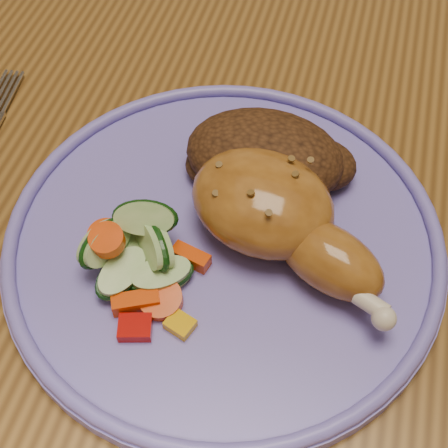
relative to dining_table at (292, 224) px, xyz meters
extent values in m
plane|color=#52361C|center=(0.00, 0.00, -0.67)|extent=(4.00, 4.00, 0.00)
cube|color=brown|center=(0.00, 0.00, 0.06)|extent=(0.90, 1.40, 0.04)
cube|color=brown|center=(-0.39, 0.64, -0.31)|extent=(0.06, 0.06, 0.71)
cube|color=#4C2D16|center=(0.00, 0.55, -0.24)|extent=(0.42, 0.42, 0.04)
cylinder|color=#4C2D16|center=(-0.18, 0.37, -0.46)|extent=(0.04, 0.04, 0.41)
cylinder|color=#4C2D16|center=(-0.18, 0.73, -0.46)|extent=(0.04, 0.04, 0.41)
cylinder|color=#4C2D16|center=(0.18, 0.37, -0.46)|extent=(0.04, 0.04, 0.41)
cylinder|color=#4C2D16|center=(0.18, 0.73, -0.46)|extent=(0.04, 0.04, 0.41)
cylinder|color=#7063C6|center=(-0.04, -0.09, 0.09)|extent=(0.31, 0.31, 0.01)
torus|color=#7063C6|center=(-0.04, -0.09, 0.10)|extent=(0.30, 0.30, 0.01)
ellipsoid|color=#9E6221|center=(-0.02, -0.08, 0.12)|extent=(0.12, 0.11, 0.05)
ellipsoid|color=#9E6221|center=(0.03, -0.11, 0.12)|extent=(0.09, 0.07, 0.04)
sphere|color=beige|center=(0.07, -0.14, 0.12)|extent=(0.02, 0.02, 0.02)
ellipsoid|color=#432510|center=(-0.02, -0.03, 0.12)|extent=(0.12, 0.08, 0.05)
ellipsoid|color=#432510|center=(0.01, -0.02, 0.11)|extent=(0.06, 0.05, 0.03)
ellipsoid|color=#432510|center=(-0.06, -0.04, 0.11)|extent=(0.05, 0.04, 0.02)
cube|color=#A50A05|center=(-0.07, -0.18, 0.10)|extent=(0.02, 0.02, 0.01)
cube|color=#E5A507|center=(-0.05, -0.17, 0.10)|extent=(0.02, 0.02, 0.01)
cube|color=#EF4107|center=(-0.08, -0.16, 0.10)|extent=(0.03, 0.02, 0.01)
cylinder|color=#EF4107|center=(-0.11, -0.13, 0.12)|extent=(0.02, 0.02, 0.01)
cube|color=#EF4107|center=(-0.06, -0.12, 0.10)|extent=(0.03, 0.02, 0.01)
cylinder|color=#EF4107|center=(-0.06, -0.15, 0.10)|extent=(0.03, 0.03, 0.01)
cylinder|color=#EF4107|center=(-0.12, -0.12, 0.10)|extent=(0.02, 0.03, 0.01)
cylinder|color=#B6D48A|center=(-0.10, -0.12, 0.10)|extent=(0.06, 0.06, 0.02)
cylinder|color=#B6D48A|center=(-0.11, -0.13, 0.12)|extent=(0.04, 0.05, 0.04)
cylinder|color=#B6D48A|center=(-0.09, -0.11, 0.12)|extent=(0.05, 0.04, 0.04)
cylinder|color=#B6D48A|center=(-0.09, -0.14, 0.10)|extent=(0.05, 0.05, 0.02)
cylinder|color=#B6D48A|center=(-0.07, -0.14, 0.10)|extent=(0.06, 0.06, 0.02)
cylinder|color=#B6D48A|center=(-0.08, -0.12, 0.11)|extent=(0.04, 0.05, 0.04)
camera|label=1|loc=(0.02, -0.33, 0.45)|focal=50.00mm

